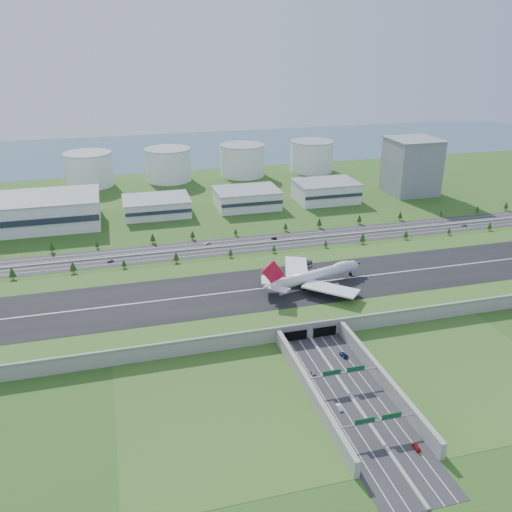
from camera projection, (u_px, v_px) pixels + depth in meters
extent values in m
plane|color=#2A5019|center=(282.00, 298.00, 341.69)|extent=(1200.00, 1200.00, 0.00)
cube|color=gray|center=(282.00, 292.00, 340.15)|extent=(520.00, 100.00, 8.00)
cube|color=#284C1A|center=(282.00, 286.00, 338.58)|extent=(520.00, 100.00, 0.16)
cube|color=black|center=(282.00, 286.00, 338.52)|extent=(520.00, 58.00, 0.12)
cube|color=silver|center=(282.00, 286.00, 338.49)|extent=(520.00, 0.90, 0.02)
cube|color=gray|center=(310.00, 324.00, 294.36)|extent=(520.00, 1.20, 1.20)
cube|color=#28282B|center=(356.00, 405.00, 243.65)|extent=(34.00, 120.00, 0.12)
cube|color=gray|center=(356.00, 404.00, 243.50)|extent=(1.60, 120.00, 0.90)
cube|color=gray|center=(311.00, 391.00, 246.67)|extent=(2.40, 100.00, 8.00)
cube|color=gray|center=(383.00, 379.00, 255.40)|extent=(2.40, 100.00, 8.00)
cube|color=black|center=(295.00, 335.00, 293.69)|extent=(13.00, 1.20, 6.00)
cube|color=black|center=(325.00, 331.00, 297.76)|extent=(13.00, 1.20, 6.00)
cylinder|color=gray|center=(305.00, 386.00, 251.13)|extent=(0.70, 0.70, 7.00)
cylinder|color=gray|center=(380.00, 373.00, 260.24)|extent=(0.70, 0.70, 7.00)
cube|color=gray|center=(344.00, 373.00, 254.26)|extent=(38.00, 0.50, 0.50)
cube|color=#0C4C23|center=(332.00, 373.00, 252.19)|extent=(9.00, 0.30, 2.40)
cube|color=#0C4C23|center=(356.00, 369.00, 255.07)|extent=(9.00, 0.30, 2.40)
cylinder|color=gray|center=(335.00, 436.00, 219.94)|extent=(0.70, 0.70, 7.00)
cylinder|color=gray|center=(418.00, 420.00, 229.05)|extent=(0.70, 0.70, 7.00)
cube|color=gray|center=(378.00, 421.00, 223.07)|extent=(38.00, 0.50, 0.50)
cube|color=#0C4C23|center=(365.00, 421.00, 221.01)|extent=(9.00, 0.30, 2.40)
cube|color=#0C4C23|center=(392.00, 416.00, 223.88)|extent=(9.00, 0.30, 2.40)
cube|color=#28282B|center=(246.00, 245.00, 426.32)|extent=(560.00, 36.00, 0.12)
cylinder|color=#3D2819|center=(13.00, 278.00, 365.90)|extent=(0.50, 0.50, 3.05)
cone|color=black|center=(12.00, 272.00, 364.40)|extent=(4.75, 4.75, 6.11)
cylinder|color=#3D2819|center=(74.00, 271.00, 375.29)|extent=(0.50, 0.50, 3.05)
cone|color=black|center=(73.00, 266.00, 373.79)|extent=(4.74, 4.74, 6.09)
cylinder|color=#3D2819|center=(124.00, 267.00, 383.66)|extent=(0.50, 0.50, 2.29)
cone|color=black|center=(124.00, 263.00, 382.54)|extent=(3.56, 3.56, 4.57)
cylinder|color=#3D2819|center=(176.00, 261.00, 392.42)|extent=(0.50, 0.50, 2.87)
cone|color=black|center=(176.00, 256.00, 391.01)|extent=(4.46, 4.46, 5.73)
cylinder|color=#3D2819|center=(231.00, 256.00, 402.20)|extent=(0.50, 0.50, 2.28)
cone|color=black|center=(230.00, 252.00, 401.08)|extent=(3.55, 3.55, 4.57)
cylinder|color=#3D2819|center=(274.00, 251.00, 410.30)|extent=(0.50, 0.50, 2.19)
cone|color=black|center=(274.00, 248.00, 409.23)|extent=(3.40, 3.40, 4.38)
cylinder|color=#3D2819|center=(326.00, 246.00, 420.39)|extent=(0.50, 0.50, 2.06)
cone|color=black|center=(326.00, 243.00, 419.38)|extent=(3.21, 3.21, 4.13)
cylinder|color=#3D2819|center=(362.00, 242.00, 427.65)|extent=(0.50, 0.50, 3.05)
cone|color=black|center=(363.00, 237.00, 426.14)|extent=(4.75, 4.75, 6.11)
cylinder|color=#3D2819|center=(406.00, 238.00, 436.86)|extent=(0.50, 0.50, 2.63)
cone|color=black|center=(406.00, 234.00, 435.56)|extent=(4.10, 4.10, 5.27)
cylinder|color=#3D2819|center=(449.00, 234.00, 446.46)|extent=(0.50, 0.50, 2.11)
cone|color=black|center=(449.00, 230.00, 445.42)|extent=(3.29, 3.29, 4.23)
cylinder|color=#3D2819|center=(489.00, 229.00, 455.65)|extent=(0.50, 0.50, 2.61)
cone|color=black|center=(490.00, 225.00, 454.37)|extent=(4.06, 4.06, 5.22)
cylinder|color=#3D2819|center=(52.00, 251.00, 410.44)|extent=(0.50, 0.50, 2.83)
cone|color=black|center=(52.00, 246.00, 409.05)|extent=(4.40, 4.40, 5.66)
cylinder|color=#3D2819|center=(97.00, 247.00, 418.48)|extent=(0.50, 0.50, 2.00)
cone|color=black|center=(97.00, 244.00, 417.49)|extent=(3.11, 3.11, 4.00)
cylinder|color=#3D2819|center=(153.00, 242.00, 428.56)|extent=(0.50, 0.50, 2.84)
cone|color=black|center=(153.00, 237.00, 427.16)|extent=(4.42, 4.42, 5.68)
cylinder|color=#3D2819|center=(193.00, 238.00, 436.21)|extent=(0.50, 0.50, 2.53)
cone|color=black|center=(192.00, 234.00, 434.96)|extent=(3.94, 3.94, 5.06)
cylinder|color=#3D2819|center=(236.00, 234.00, 444.84)|extent=(0.50, 0.50, 2.04)
cone|color=black|center=(236.00, 231.00, 443.84)|extent=(3.17, 3.17, 4.07)
cylinder|color=#3D2819|center=(286.00, 230.00, 455.11)|extent=(0.50, 0.50, 2.41)
cone|color=black|center=(286.00, 226.00, 453.92)|extent=(3.75, 3.75, 4.83)
cylinder|color=#3D2819|center=(319.00, 226.00, 462.22)|extent=(0.50, 0.50, 2.98)
cone|color=black|center=(319.00, 222.00, 460.76)|extent=(4.64, 4.64, 5.97)
cylinder|color=#3D2819|center=(359.00, 222.00, 471.16)|extent=(0.50, 0.50, 2.86)
cone|color=black|center=(359.00, 218.00, 469.75)|extent=(4.46, 4.46, 5.73)
cylinder|color=#3D2819|center=(400.00, 219.00, 480.62)|extent=(0.50, 0.50, 2.79)
cone|color=black|center=(400.00, 215.00, 479.25)|extent=(4.34, 4.34, 5.58)
cylinder|color=#3D2819|center=(441.00, 215.00, 490.66)|extent=(0.50, 0.50, 2.02)
cone|color=black|center=(441.00, 213.00, 489.66)|extent=(3.14, 3.14, 4.03)
cylinder|color=#3D2819|center=(477.00, 212.00, 499.68)|extent=(0.50, 0.50, 2.33)
cone|color=black|center=(478.00, 209.00, 498.54)|extent=(3.63, 3.63, 4.66)
cylinder|color=#3D2819|center=(506.00, 209.00, 506.99)|extent=(0.50, 0.50, 2.73)
cone|color=black|center=(506.00, 205.00, 505.65)|extent=(4.25, 4.25, 5.47)
cube|color=white|center=(27.00, 213.00, 460.96)|extent=(120.00, 60.00, 25.00)
cube|color=white|center=(157.00, 206.00, 493.72)|extent=(58.00, 42.00, 15.00)
cube|color=white|center=(247.00, 198.00, 513.72)|extent=(58.00, 42.00, 17.00)
cube|color=white|center=(326.00, 191.00, 532.51)|extent=(58.00, 42.00, 19.00)
cube|color=gray|center=(411.00, 166.00, 552.81)|extent=(46.00, 46.00, 55.00)
cylinder|color=white|center=(89.00, 170.00, 582.41)|extent=(50.00, 50.00, 35.00)
cylinder|color=white|center=(168.00, 165.00, 602.79)|extent=(50.00, 50.00, 35.00)
cylinder|color=white|center=(242.00, 160.00, 623.17)|extent=(50.00, 50.00, 35.00)
cylinder|color=white|center=(312.00, 156.00, 643.55)|extent=(50.00, 50.00, 35.00)
cube|color=#395B6E|center=(180.00, 149.00, 769.40)|extent=(1200.00, 260.00, 0.06)
cylinder|color=silver|center=(316.00, 275.00, 338.27)|extent=(60.49, 22.21, 6.94)
cone|color=silver|center=(356.00, 265.00, 353.21)|extent=(10.16, 8.92, 6.94)
cone|color=silver|center=(271.00, 286.00, 323.16)|extent=(12.26, 9.48, 6.94)
ellipsoid|color=silver|center=(342.00, 265.00, 346.79)|extent=(15.69, 9.00, 4.27)
cube|color=silver|center=(331.00, 289.00, 322.93)|extent=(33.39, 32.57, 1.71)
cube|color=silver|center=(296.00, 267.00, 352.44)|extent=(23.12, 35.26, 1.71)
cylinder|color=#38383D|center=(335.00, 286.00, 331.56)|extent=(6.28, 4.58, 3.25)
cylinder|color=#38383D|center=(355.00, 291.00, 324.92)|extent=(6.28, 4.58, 3.25)
cylinder|color=#38383D|center=(310.00, 271.00, 352.39)|extent=(6.28, 4.58, 3.25)
cylinder|color=#38383D|center=(308.00, 263.00, 364.84)|extent=(6.28, 4.58, 3.25)
cube|color=silver|center=(279.00, 289.00, 317.68)|extent=(13.02, 13.05, 0.65)
cube|color=silver|center=(267.00, 280.00, 328.96)|extent=(9.41, 13.22, 0.65)
cube|color=red|center=(273.00, 273.00, 320.48)|extent=(15.20, 4.89, 16.26)
cylinder|color=black|center=(350.00, 274.00, 353.33)|extent=(2.06, 0.76, 2.06)
cylinder|color=black|center=(313.00, 287.00, 335.69)|extent=(2.06, 0.76, 2.06)
cylinder|color=black|center=(306.00, 283.00, 341.24)|extent=(2.06, 0.76, 2.06)
cylinder|color=black|center=(304.00, 289.00, 332.70)|extent=(2.06, 0.76, 2.06)
cylinder|color=black|center=(298.00, 285.00, 338.26)|extent=(2.06, 0.76, 2.06)
imported|color=silver|center=(312.00, 372.00, 265.81)|extent=(2.54, 4.53, 1.45)
imported|color=white|center=(339.00, 407.00, 240.95)|extent=(1.77, 4.90, 1.61)
imported|color=#0D1542|center=(344.00, 355.00, 279.89)|extent=(3.57, 6.12, 1.60)
imported|color=#A40F13|center=(417.00, 447.00, 218.01)|extent=(2.66, 5.23, 1.45)
imported|color=slate|center=(111.00, 261.00, 394.03)|extent=(5.15, 2.65, 1.68)
imported|color=black|center=(274.00, 238.00, 436.69)|extent=(5.03, 3.35, 1.57)
imported|color=silver|center=(464.00, 225.00, 466.64)|extent=(6.04, 3.34, 1.60)
imported|color=silver|center=(207.00, 243.00, 427.08)|extent=(5.58, 3.97, 1.50)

